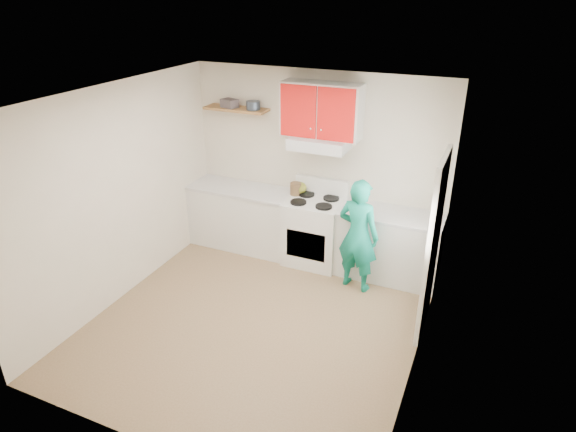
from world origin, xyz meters
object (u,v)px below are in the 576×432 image
at_px(tin, 253,105).
at_px(person, 358,235).
at_px(kettle, 299,188).
at_px(crock, 296,189).
at_px(stove, 314,232).

distance_m(tin, person, 2.25).
relative_size(tin, kettle, 0.96).
distance_m(tin, crock, 1.28).
xyz_separation_m(stove, tin, (-0.98, 0.16, 1.64)).
relative_size(kettle, crock, 1.05).
bearing_deg(crock, stove, -19.47).
bearing_deg(tin, kettle, 0.93).
xyz_separation_m(stove, person, (0.73, -0.40, 0.28)).
height_order(tin, kettle, tin).
bearing_deg(kettle, stove, -36.59).
relative_size(crock, person, 0.13).
distance_m(crock, person, 1.21).
xyz_separation_m(stove, kettle, (-0.30, 0.17, 0.54)).
bearing_deg(stove, person, -28.93).
bearing_deg(kettle, tin, 174.16).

